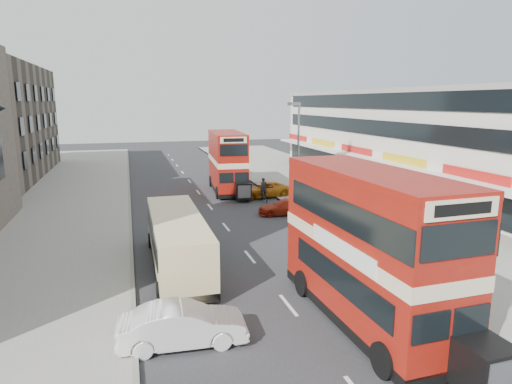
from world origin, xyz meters
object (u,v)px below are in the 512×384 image
object	(u,v)px
coach	(177,240)
car_left_front	(183,325)
street_lamp	(297,146)
cyclist	(264,194)
bus_second	(227,162)
car_right_b	(261,190)
bus_main	(369,247)
car_right_a	(286,207)
car_right_c	(229,169)
pedestrian_near	(330,205)

from	to	relation	value
coach	car_left_front	xyz separation A→B (m)	(-0.63, -7.23, -0.77)
street_lamp	cyclist	distance (m)	5.29
bus_second	car_right_b	size ratio (longest dim) A/B	2.02
bus_second	cyclist	xyz separation A→B (m)	(1.96, -5.00, -2.12)
bus_main	bus_second	distance (m)	25.79
car_right_b	street_lamp	bearing A→B (deg)	14.85
street_lamp	car_right_a	world-z (taller)	street_lamp
bus_main	car_right_c	bearing A→B (deg)	-95.78
bus_main	car_left_front	size ratio (longest dim) A/B	2.34
street_lamp	coach	size ratio (longest dim) A/B	0.85
car_right_a	car_right_b	world-z (taller)	car_right_b
coach	car_right_b	distance (m)	17.34
street_lamp	coach	world-z (taller)	street_lamp
street_lamp	car_right_a	distance (m)	4.90
street_lamp	car_right_c	xyz separation A→B (m)	(-1.74, 16.50, -4.08)
bus_main	coach	bearing A→B (deg)	-51.99
car_left_front	cyclist	bearing A→B (deg)	-20.58
bus_second	car_left_front	world-z (taller)	bus_second
car_right_c	pedestrian_near	distance (m)	20.29
coach	car_right_a	xyz separation A→B (m)	(8.79, 8.64, -0.90)
car_right_a	cyclist	distance (m)	4.68
bus_main	car_right_c	xyz separation A→B (m)	(2.44, 34.55, -2.24)
bus_second	coach	bearing A→B (deg)	74.90
car_right_c	car_right_a	bearing A→B (deg)	-2.94
car_right_b	car_right_c	bearing A→B (deg)	175.53
coach	car_right_b	world-z (taller)	coach
bus_second	car_right_b	bearing A→B (deg)	127.91
street_lamp	car_right_a	bearing A→B (deg)	-129.42
bus_second	pedestrian_near	xyz separation A→B (m)	(4.98, -11.31, -1.83)
bus_main	bus_second	xyz separation A→B (m)	(0.36, 25.79, -0.17)
car_left_front	car_right_c	xyz separation A→B (m)	(9.28, 34.31, -0.02)
street_lamp	pedestrian_near	bearing A→B (deg)	-72.00
car_right_a	car_right_b	xyz separation A→B (m)	(0.02, 6.27, 0.08)
coach	bus_second	bearing A→B (deg)	70.41
bus_main	pedestrian_near	world-z (taller)	bus_main
coach	car_right_a	distance (m)	12.36
car_right_c	cyclist	distance (m)	13.77
car_left_front	cyclist	distance (m)	22.49
street_lamp	cyclist	world-z (taller)	street_lamp
coach	car_right_c	distance (m)	28.44
bus_second	coach	distance (m)	19.50
pedestrian_near	car_right_c	bearing A→B (deg)	-120.69
car_right_c	bus_main	bearing A→B (deg)	-7.39
street_lamp	car_right_b	world-z (taller)	street_lamp
car_right_a	car_left_front	bearing A→B (deg)	-23.12
bus_main	car_right_b	distance (m)	22.64
cyclist	car_right_b	bearing A→B (deg)	76.28
bus_main	cyclist	distance (m)	21.04
street_lamp	car_left_front	distance (m)	21.34
street_lamp	bus_second	bearing A→B (deg)	116.26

